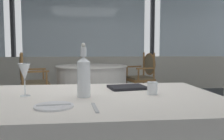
% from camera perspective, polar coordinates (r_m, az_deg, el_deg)
% --- Properties ---
extents(window_wall_far, '(10.92, 0.14, 2.77)m').
position_cam_1_polar(window_wall_far, '(5.98, -6.54, 5.68)').
color(window_wall_far, silver).
rests_on(window_wall_far, ground_plane).
extents(side_plate, '(0.20, 0.20, 0.01)m').
position_cam_1_polar(side_plate, '(1.28, -13.82, -8.45)').
color(side_plate, white).
rests_on(side_plate, foreground_table).
extents(butter_knife, '(0.18, 0.04, 0.00)m').
position_cam_1_polar(butter_knife, '(1.27, -13.82, -8.22)').
color(butter_knife, silver).
rests_on(butter_knife, foreground_table).
extents(dinner_fork, '(0.04, 0.20, 0.00)m').
position_cam_1_polar(dinner_fork, '(1.22, -4.11, -9.02)').
color(dinner_fork, silver).
rests_on(dinner_fork, foreground_table).
extents(water_bottle, '(0.08, 0.08, 0.34)m').
position_cam_1_polar(water_bottle, '(1.49, -6.84, -1.32)').
color(water_bottle, white).
rests_on(water_bottle, foreground_table).
extents(wine_glass, '(0.08, 0.08, 0.21)m').
position_cam_1_polar(wine_glass, '(1.60, -20.33, -0.59)').
color(wine_glass, white).
rests_on(wine_glass, foreground_table).
extents(water_tumbler, '(0.07, 0.07, 0.08)m').
position_cam_1_polar(water_tumbler, '(1.59, 9.66, -4.32)').
color(water_tumbler, white).
rests_on(water_tumbler, foreground_table).
extents(menu_book, '(0.30, 0.25, 0.02)m').
position_cam_1_polar(menu_book, '(1.81, 3.72, -4.17)').
color(menu_book, black).
rests_on(menu_book, foreground_table).
extents(background_table_0, '(1.30, 1.30, 0.74)m').
position_cam_1_polar(background_table_0, '(4.37, -4.87, -3.75)').
color(background_table_0, white).
rests_on(background_table_0, ground_plane).
extents(dining_chair_0_0, '(0.57, 0.61, 0.97)m').
position_cam_1_polar(dining_chair_0_0, '(4.77, 7.65, -0.73)').
color(dining_chair_0_0, olive).
rests_on(dining_chair_0_0, ground_plane).
extents(dining_chair_0_1, '(0.57, 0.61, 0.98)m').
position_cam_1_polar(dining_chair_0_1, '(4.17, -19.28, -1.67)').
color(dining_chair_0_1, olive).
rests_on(dining_chair_0_1, ground_plane).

